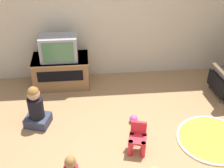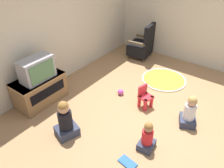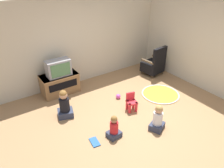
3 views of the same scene
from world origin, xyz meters
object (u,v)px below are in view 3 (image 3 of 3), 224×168
at_px(child_watching_center, 114,128).
at_px(toy_ball, 118,96).
at_px(child_watching_left, 65,105).
at_px(tv_cabinet, 60,83).
at_px(black_armchair, 154,64).
at_px(television, 58,68).
at_px(child_watching_right, 158,119).
at_px(yellow_kid_chair, 131,103).
at_px(book, 95,142).

distance_m(child_watching_center, toy_ball, 1.52).
distance_m(child_watching_left, child_watching_center, 1.38).
bearing_deg(tv_cabinet, black_armchair, -12.05).
xyz_separation_m(television, toy_ball, (1.18, -1.14, -0.73)).
distance_m(television, black_armchair, 3.10).
height_order(child_watching_left, child_watching_center, child_watching_left).
distance_m(child_watching_right, toy_ball, 1.52).
relative_size(tv_cabinet, television, 1.58).
height_order(tv_cabinet, television, television).
relative_size(tv_cabinet, child_watching_center, 1.88).
height_order(black_armchair, toy_ball, black_armchair).
bearing_deg(tv_cabinet, toy_ball, -45.46).
relative_size(tv_cabinet, child_watching_right, 1.63).
distance_m(tv_cabinet, black_armchair, 3.08).
height_order(black_armchair, child_watching_center, black_armchair).
bearing_deg(child_watching_center, yellow_kid_chair, 25.73).
bearing_deg(book, child_watching_center, -92.13).
bearing_deg(yellow_kid_chair, television, 137.47).
bearing_deg(child_watching_left, tv_cabinet, 90.79).
height_order(television, book, television).
height_order(child_watching_right, toy_ball, child_watching_right).
xyz_separation_m(black_armchair, child_watching_center, (-2.79, -1.73, -0.13)).
bearing_deg(toy_ball, television, 135.97).
bearing_deg(black_armchair, child_watching_center, 24.90).
bearing_deg(toy_ball, child_watching_right, -90.55).
relative_size(yellow_kid_chair, toy_ball, 3.59).
bearing_deg(child_watching_right, black_armchair, 24.32).
relative_size(child_watching_left, toy_ball, 5.48).
relative_size(tv_cabinet, child_watching_left, 1.43).
relative_size(child_watching_left, book, 2.39).
height_order(television, yellow_kid_chair, television).
distance_m(yellow_kid_chair, book, 1.44).
xyz_separation_m(television, child_watching_right, (1.16, -2.64, -0.52)).
height_order(television, toy_ball, television).
height_order(black_armchair, child_watching_left, black_armchair).
height_order(tv_cabinet, toy_ball, tv_cabinet).
bearing_deg(toy_ball, child_watching_left, 176.73).
xyz_separation_m(black_armchair, book, (-3.22, -1.65, -0.35)).
xyz_separation_m(tv_cabinet, black_armchair, (3.01, -0.64, 0.07)).
bearing_deg(child_watching_right, child_watching_left, 109.61).
bearing_deg(child_watching_center, toy_ball, 45.28).
xyz_separation_m(child_watching_left, child_watching_center, (0.56, -1.26, -0.07)).
bearing_deg(book, tv_cabinet, 2.54).
xyz_separation_m(toy_ball, book, (-1.39, -1.09, -0.05)).
xyz_separation_m(tv_cabinet, television, (-0.00, -0.06, 0.50)).
xyz_separation_m(tv_cabinet, book, (-0.21, -2.29, -0.28)).
xyz_separation_m(yellow_kid_chair, toy_ball, (0.04, 0.62, -0.14)).
distance_m(black_armchair, child_watching_right, 2.77).
height_order(yellow_kid_chair, child_watching_center, child_watching_center).
distance_m(black_armchair, yellow_kid_chair, 2.21).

